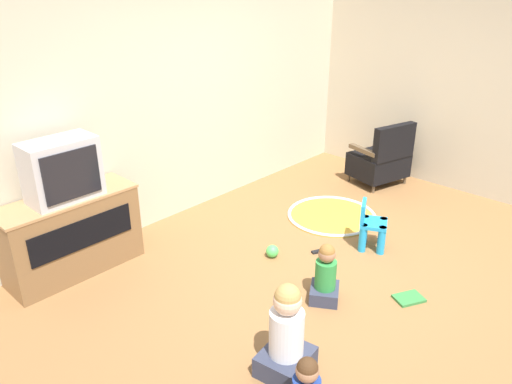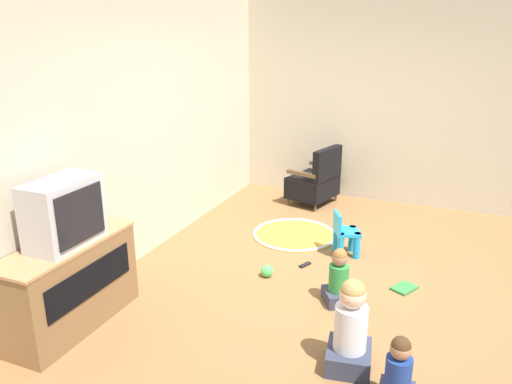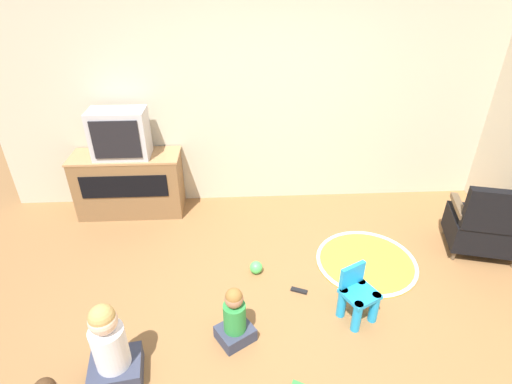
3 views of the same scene
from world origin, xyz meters
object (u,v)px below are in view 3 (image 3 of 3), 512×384
object	(u,v)px
child_watching_right	(111,349)
black_armchair	(486,226)
tv_cabinet	(130,183)
toy_ball	(256,267)
television	(120,134)
remote_control	(299,291)
yellow_kid_chair	(357,298)
child_watching_center	(235,318)

from	to	relation	value
child_watching_right	black_armchair	bearing A→B (deg)	11.54
tv_cabinet	child_watching_right	world-z (taller)	tv_cabinet
toy_ball	television	bearing A→B (deg)	140.87
tv_cabinet	child_watching_right	distance (m)	2.25
television	black_armchair	world-z (taller)	television
tv_cabinet	black_armchair	xyz separation A→B (m)	(3.69, -0.98, -0.05)
toy_ball	remote_control	bearing A→B (deg)	-36.17
yellow_kid_chair	child_watching_right	distance (m)	1.92
toy_ball	black_armchair	bearing A→B (deg)	4.67
television	child_watching_center	xyz separation A→B (m)	(1.19, -1.90, -0.77)
yellow_kid_chair	television	bearing A→B (deg)	114.34
child_watching_center	remote_control	xyz separation A→B (m)	(0.58, 0.49, -0.22)
child_watching_right	child_watching_center	bearing A→B (deg)	10.13
child_watching_center	child_watching_right	size ratio (longest dim) A/B	0.74
yellow_kid_chair	child_watching_center	world-z (taller)	child_watching_center
child_watching_right	remote_control	size ratio (longest dim) A/B	4.53
tv_cabinet	yellow_kid_chair	distance (m)	2.81
child_watching_right	tv_cabinet	bearing A→B (deg)	89.89
yellow_kid_chair	remote_control	size ratio (longest dim) A/B	3.12
yellow_kid_chair	child_watching_right	xyz separation A→B (m)	(-1.86, -0.47, 0.09)
black_armchair	remote_control	xyz separation A→B (m)	(-1.92, -0.46, -0.31)
yellow_kid_chair	remote_control	bearing A→B (deg)	116.31
black_armchair	television	bearing A→B (deg)	0.62
black_armchair	remote_control	distance (m)	2.00
child_watching_center	remote_control	size ratio (longest dim) A/B	3.37
black_armchair	child_watching_center	distance (m)	2.68
tv_cabinet	black_armchair	world-z (taller)	black_armchair
tv_cabinet	television	world-z (taller)	television
toy_ball	remote_control	distance (m)	0.47
child_watching_center	toy_ball	xyz separation A→B (m)	(0.21, 0.76, -0.16)
child_watching_center	black_armchair	bearing A→B (deg)	-11.24
yellow_kid_chair	toy_ball	distance (m)	1.00
television	toy_ball	world-z (taller)	television
television	yellow_kid_chair	xyz separation A→B (m)	(2.20, -1.72, -0.78)
child_watching_right	television	bearing A→B (deg)	90.02
tv_cabinet	yellow_kid_chair	xyz separation A→B (m)	(2.20, -1.75, -0.17)
black_armchair	yellow_kid_chair	bearing A→B (deg)	42.36
black_armchair	child_watching_right	bearing A→B (deg)	35.32
tv_cabinet	remote_control	distance (m)	2.31
black_armchair	yellow_kid_chair	xyz separation A→B (m)	(-1.49, -0.77, -0.11)
child_watching_center	remote_control	distance (m)	0.79
child_watching_center	child_watching_right	world-z (taller)	child_watching_right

